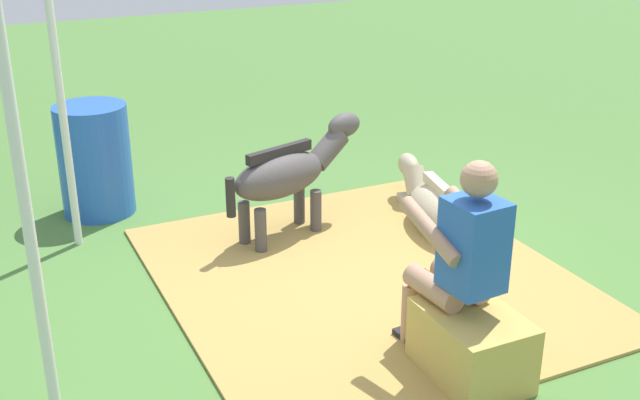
% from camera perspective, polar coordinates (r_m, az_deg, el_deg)
% --- Properties ---
extents(ground_plane, '(24.00, 24.00, 0.00)m').
position_cam_1_polar(ground_plane, '(5.69, 3.09, -5.65)').
color(ground_plane, '#4C7A38').
extents(hay_patch, '(3.05, 2.72, 0.02)m').
position_cam_1_polar(hay_patch, '(5.68, 3.20, -5.56)').
color(hay_patch, '#AD8C47').
rests_on(hay_patch, ground).
extents(hay_bale, '(0.64, 0.47, 0.41)m').
position_cam_1_polar(hay_bale, '(4.64, 10.75, -10.16)').
color(hay_bale, tan).
rests_on(hay_bale, ground).
extents(person_seated, '(0.68, 0.45, 1.29)m').
position_cam_1_polar(person_seated, '(4.51, 9.93, -3.93)').
color(person_seated, tan).
rests_on(person_seated, ground).
extents(pony_standing, '(0.60, 1.31, 0.89)m').
position_cam_1_polar(pony_standing, '(6.14, -2.25, 1.96)').
color(pony_standing, '#4C4747').
rests_on(pony_standing, ground).
extents(pony_lying, '(1.36, 0.56, 0.42)m').
position_cam_1_polar(pony_lying, '(6.46, 8.24, -0.48)').
color(pony_lying, tan).
rests_on(pony_lying, ground).
extents(water_barrel, '(0.59, 0.59, 0.93)m').
position_cam_1_polar(water_barrel, '(6.88, -15.78, 2.77)').
color(water_barrel, blue).
rests_on(water_barrel, ground).
extents(tent_pole_left, '(0.06, 0.06, 2.46)m').
position_cam_1_polar(tent_pole_left, '(4.01, -20.34, -0.11)').
color(tent_pole_left, silver).
rests_on(tent_pole_left, ground).
extents(tent_pole_right, '(0.06, 0.06, 2.46)m').
position_cam_1_polar(tent_pole_right, '(6.08, -18.11, 7.56)').
color(tent_pole_right, silver).
rests_on(tent_pole_right, ground).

